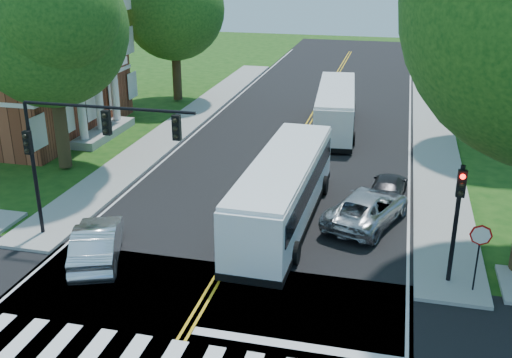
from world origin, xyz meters
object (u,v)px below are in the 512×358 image
(signal_ne, at_px, (458,209))
(signal_nw, at_px, (82,141))
(suv, at_px, (367,208))
(bus_follow, at_px, (336,108))
(bus_lead, at_px, (283,190))
(dark_sedan, at_px, (388,186))
(hatchback, at_px, (97,243))

(signal_ne, bearing_deg, signal_nw, -179.95)
(suv, bearing_deg, bus_follow, -58.62)
(signal_ne, distance_m, bus_lead, 7.85)
(bus_follow, distance_m, dark_sedan, 11.64)
(bus_lead, distance_m, suv, 3.77)
(signal_nw, bearing_deg, hatchback, -54.39)
(signal_nw, xyz_separation_m, dark_sedan, (11.63, 7.67, -3.81))
(bus_lead, distance_m, hatchback, 8.08)
(dark_sedan, bearing_deg, signal_nw, 39.17)
(bus_follow, bearing_deg, signal_nw, 62.42)
(signal_nw, distance_m, suv, 12.27)
(signal_nw, relative_size, bus_lead, 0.62)
(signal_nw, height_order, hatchback, signal_nw)
(hatchback, height_order, dark_sedan, hatchback)
(bus_follow, distance_m, suv, 14.49)
(bus_lead, xyz_separation_m, hatchback, (-6.27, -5.04, -0.80))
(bus_lead, xyz_separation_m, suv, (3.58, 0.80, -0.84))
(hatchback, bearing_deg, signal_ne, 164.89)
(signal_nw, bearing_deg, bus_follow, 67.33)
(suv, xyz_separation_m, dark_sedan, (0.80, 3.20, -0.16))
(bus_follow, distance_m, hatchback, 21.12)
(signal_ne, height_order, hatchback, signal_ne)
(signal_nw, xyz_separation_m, signal_ne, (14.06, 0.01, -1.41))
(hatchback, bearing_deg, bus_lead, -162.35)
(signal_nw, height_order, dark_sedan, signal_nw)
(signal_nw, bearing_deg, suv, 22.41)
(signal_ne, bearing_deg, suv, 125.87)
(bus_follow, relative_size, hatchback, 2.39)
(dark_sedan, bearing_deg, signal_ne, 113.33)
(suv, bearing_deg, bus_lead, 31.73)
(signal_ne, distance_m, suv, 5.93)
(signal_ne, bearing_deg, dark_sedan, 107.56)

